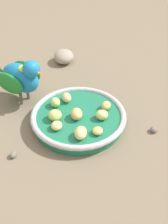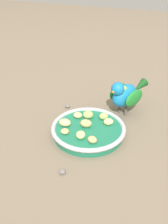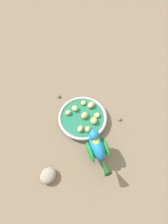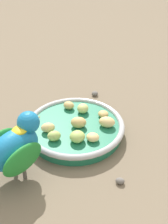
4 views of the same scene
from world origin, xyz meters
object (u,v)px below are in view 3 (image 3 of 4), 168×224
Objects in this scene: apple_piece_1 at (75,108)px; apple_piece_2 at (97,115)px; pebble_0 at (120,119)px; pebble_1 at (59,96)px; apple_piece_7 at (88,129)px; apple_piece_8 at (91,105)px; parrot at (98,148)px; apple_piece_4 at (83,103)px; apple_piece_0 at (80,129)px; feeding_bowl at (83,118)px; rock_large at (48,175)px; apple_piece_3 at (85,115)px; apple_piece_5 at (94,121)px; apple_piece_6 at (68,113)px.

apple_piece_1 reaches higher than apple_piece_2.
apple_piece_2 is 1.57× the size of pebble_0.
apple_piece_7 is at bearing 172.55° from pebble_1.
parrot is at bearing 141.40° from apple_piece_8.
apple_piece_0 is at bearing 130.19° from apple_piece_4.
pebble_0 is 0.32m from pebble_1.
rock_large is (-0.09, 0.28, 0.00)m from feeding_bowl.
apple_piece_0 is 0.17× the size of parrot.
parrot reaches higher than apple_piece_1.
pebble_1 is (0.18, -0.00, -0.01)m from feeding_bowl.
apple_piece_3 is at bearing -59.95° from apple_piece_0.
apple_piece_3 is 0.96× the size of apple_piece_8.
feeding_bowl is 6.88× the size of apple_piece_5.
apple_piece_7 is at bearing -176.94° from apple_piece_6.
apple_piece_8 is 0.21× the size of parrot.
apple_piece_6 is 1.57× the size of pebble_1.
apple_piece_6 is 0.12m from apple_piece_7.
apple_piece_6 is at bearing 41.32° from pebble_0.
apple_piece_7 is 0.25m from rock_large.
apple_piece_2 is 0.03m from apple_piece_5.
apple_piece_3 reaches higher than apple_piece_7.
feeding_bowl is at bearing 133.50° from apple_piece_4.
parrot is (-0.21, 0.07, 0.04)m from apple_piece_1.
apple_piece_8 is at bearing -36.26° from apple_piece_5.
pebble_0 is (-0.18, -0.12, -0.03)m from apple_piece_1.
apple_piece_0 is at bearing 170.68° from apple_piece_6.
apple_piece_3 is 1.07× the size of apple_piece_5.
apple_piece_5 is 0.23m from pebble_1.
parrot is 0.35m from pebble_1.
apple_piece_6 is 0.29m from rock_large.
apple_piece_3 is 1.23× the size of apple_piece_7.
apple_piece_3 is at bearing 107.31° from apple_piece_8.
feeding_bowl is 0.07m from apple_piece_7.
rock_large is (-0.09, 0.29, -0.02)m from apple_piece_3.
apple_piece_2 is at bearing -91.80° from apple_piece_0.
apple_piece_2 reaches higher than pebble_0.
apple_piece_7 is at bearing 147.49° from apple_piece_3.
apple_piece_7 is (-0.12, -0.01, 0.00)m from apple_piece_6.
apple_piece_7 reaches higher than apple_piece_6.
apple_piece_6 is 0.96× the size of apple_piece_7.
apple_piece_0 is 1.06× the size of apple_piece_7.
rock_large is at bearing 96.60° from apple_piece_7.
pebble_1 is (0.18, 0.01, -0.03)m from apple_piece_3.
apple_piece_2 is (-0.00, -0.10, -0.00)m from apple_piece_0.
apple_piece_2 is 0.06m from apple_piece_3.
apple_piece_8 is (0.07, -0.05, -0.00)m from apple_piece_5.
apple_piece_0 is 1.09× the size of apple_piece_2.
apple_piece_4 is at bearing -66.98° from rock_large.
apple_piece_3 is at bearing 44.60° from pebble_0.
apple_piece_5 is 0.13m from pebble_0.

